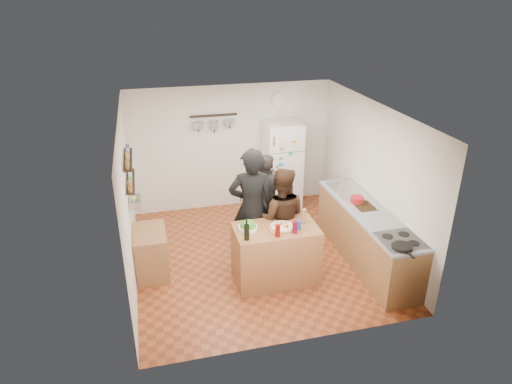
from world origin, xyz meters
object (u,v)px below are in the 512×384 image
object	(u,v)px
salt_canister	(298,225)
wall_clock	(278,100)
person_back	(267,201)
counter_run	(366,236)
wine_bottle	(247,232)
side_table	(151,252)
prep_island	(276,254)
red_bowl	(357,199)
skillet	(402,247)
pepper_mill	(304,217)
fridge	(282,166)
salad_bowl	(248,228)
person_center	(281,218)
person_left	(252,208)

from	to	relation	value
salt_canister	wall_clock	world-z (taller)	wall_clock
person_back	counter_run	xyz separation A→B (m)	(1.43, -0.93, -0.38)
wine_bottle	side_table	distance (m)	1.74
prep_island	counter_run	distance (m)	1.60
red_bowl	wine_bottle	bearing A→B (deg)	-160.36
skillet	prep_island	bearing A→B (deg)	146.31
salt_canister	skillet	size ratio (longest dim) A/B	0.48
red_bowl	wall_clock	xyz separation A→B (m)	(-0.70, 2.29, 1.18)
pepper_mill	fridge	size ratio (longest dim) A/B	0.11
pepper_mill	wall_clock	size ratio (longest dim) A/B	0.67
pepper_mill	side_table	distance (m)	2.46
pepper_mill	skillet	bearing A→B (deg)	-45.04
wine_bottle	salt_canister	distance (m)	0.81
red_bowl	counter_run	bearing A→B (deg)	-81.71
salad_bowl	skillet	distance (m)	2.18
person_center	counter_run	world-z (taller)	person_center
skillet	counter_run	bearing A→B (deg)	85.09
salt_canister	person_back	distance (m)	1.24
prep_island	person_left	distance (m)	0.81
salt_canister	red_bowl	world-z (taller)	salt_canister
wall_clock	side_table	size ratio (longest dim) A/B	0.37
wine_bottle	red_bowl	xyz separation A→B (m)	(2.05, 0.73, -0.06)
person_left	fridge	world-z (taller)	person_left
wine_bottle	person_left	distance (m)	0.82
counter_run	side_table	distance (m)	3.48
counter_run	red_bowl	world-z (taller)	red_bowl
prep_island	wine_bottle	distance (m)	0.79
salt_canister	red_bowl	size ratio (longest dim) A/B	0.60
wine_bottle	wall_clock	distance (m)	3.49
salad_bowl	pepper_mill	size ratio (longest dim) A/B	1.44
salad_bowl	person_left	bearing A→B (deg)	69.94
person_back	red_bowl	size ratio (longest dim) A/B	7.50
side_table	fridge	bearing A→B (deg)	33.70
salad_bowl	red_bowl	size ratio (longest dim) A/B	1.30
salad_bowl	person_left	world-z (taller)	person_left
counter_run	skillet	bearing A→B (deg)	-94.91
prep_island	skillet	distance (m)	1.86
prep_island	wall_clock	world-z (taller)	wall_clock
skillet	fridge	world-z (taller)	fridge
salad_bowl	side_table	size ratio (longest dim) A/B	0.36
person_left	fridge	xyz separation A→B (m)	(1.08, 1.91, -0.10)
person_center	fridge	size ratio (longest dim) A/B	0.93
person_center	fridge	world-z (taller)	fridge
person_back	red_bowl	distance (m)	1.51
prep_island	person_center	world-z (taller)	person_center
salad_bowl	pepper_mill	world-z (taller)	pepper_mill
fridge	wall_clock	size ratio (longest dim) A/B	6.00
wine_bottle	pepper_mill	distance (m)	0.99
salt_canister	wall_clock	distance (m)	3.19
skillet	fridge	bearing A→B (deg)	100.63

